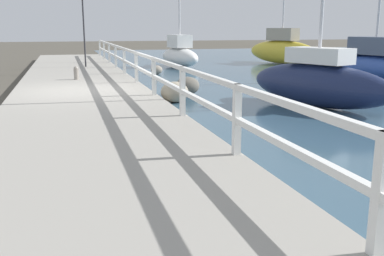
# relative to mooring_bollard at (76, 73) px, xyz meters

# --- Properties ---
(ground_plane) EXTENTS (120.00, 120.00, 0.00)m
(ground_plane) POSITION_rel_mooring_bollard_xyz_m (0.06, -2.81, -0.55)
(ground_plane) COLOR #4C473D
(dock_walkway) EXTENTS (3.78, 36.00, 0.32)m
(dock_walkway) POSITION_rel_mooring_bollard_xyz_m (0.06, -2.81, -0.39)
(dock_walkway) COLOR #9E998E
(dock_walkway) RESTS_ON ground
(railing) EXTENTS (0.10, 32.50, 0.98)m
(railing) POSITION_rel_mooring_bollard_xyz_m (1.85, -2.81, 0.45)
(railing) COLOR white
(railing) RESTS_ON dock_walkway
(boulder_downstream) EXTENTS (0.78, 0.70, 0.59)m
(boulder_downstream) POSITION_rel_mooring_bollard_xyz_m (2.54, -3.72, -0.25)
(boulder_downstream) COLOR gray
(boulder_downstream) RESTS_ON ground
(boulder_upstream) EXTENTS (0.52, 0.47, 0.39)m
(boulder_upstream) POSITION_rel_mooring_bollard_xyz_m (3.62, 4.16, -0.35)
(boulder_upstream) COLOR gray
(boulder_upstream) RESTS_ON ground
(boulder_water_edge) EXTENTS (0.75, 0.68, 0.56)m
(boulder_water_edge) POSITION_rel_mooring_bollard_xyz_m (3.28, -2.38, -0.26)
(boulder_water_edge) COLOR #666056
(boulder_water_edge) RESTS_ON ground
(mooring_bollard) EXTENTS (0.17, 0.17, 0.45)m
(mooring_bollard) POSITION_rel_mooring_bollard_xyz_m (0.00, 0.00, 0.00)
(mooring_bollard) COLOR gray
(mooring_bollard) RESTS_ON dock_walkway
(dock_lamp) EXTENTS (0.27, 0.27, 3.19)m
(dock_lamp) POSITION_rel_mooring_bollard_xyz_m (0.56, 5.19, 2.15)
(dock_lamp) COLOR #2D2D33
(dock_lamp) RESTS_ON dock_walkway
(sailboat_navy) EXTENTS (2.59, 4.48, 6.99)m
(sailboat_navy) POSITION_rel_mooring_bollard_xyz_m (5.98, -5.42, 0.12)
(sailboat_navy) COLOR #192347
(sailboat_navy) RESTS_ON water_surface
(sailboat_white) EXTENTS (1.82, 3.99, 5.58)m
(sailboat_white) POSITION_rel_mooring_bollard_xyz_m (5.57, 7.60, 0.11)
(sailboat_white) COLOR white
(sailboat_white) RESTS_ON water_surface
(sailboat_yellow) EXTENTS (2.53, 5.35, 5.06)m
(sailboat_yellow) POSITION_rel_mooring_bollard_xyz_m (11.84, 8.18, 0.26)
(sailboat_yellow) COLOR gold
(sailboat_yellow) RESTS_ON water_surface
(sailboat_blue) EXTENTS (2.29, 5.54, 5.01)m
(sailboat_blue) POSITION_rel_mooring_bollard_xyz_m (11.35, -0.69, 0.11)
(sailboat_blue) COLOR #2D4C9E
(sailboat_blue) RESTS_ON water_surface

